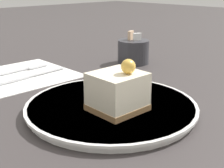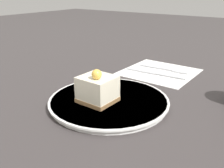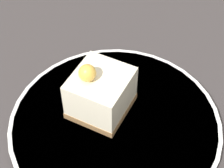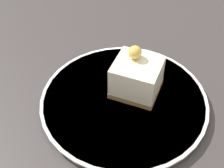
{
  "view_description": "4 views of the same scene",
  "coord_description": "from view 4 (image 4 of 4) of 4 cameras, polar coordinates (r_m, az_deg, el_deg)",
  "views": [
    {
      "loc": [
        0.33,
        -0.36,
        0.2
      ],
      "look_at": [
        -0.01,
        -0.02,
        0.04
      ],
      "focal_mm": 50.0,
      "sensor_mm": 36.0,
      "label": 1
    },
    {
      "loc": [
        0.42,
        0.28,
        0.25
      ],
      "look_at": [
        0.01,
        -0.02,
        0.06
      ],
      "focal_mm": 40.0,
      "sensor_mm": 36.0,
      "label": 2
    },
    {
      "loc": [
        -0.12,
        0.23,
        0.4
      ],
      "look_at": [
        0.01,
        -0.05,
        0.06
      ],
      "focal_mm": 60.0,
      "sensor_mm": 36.0,
      "label": 3
    },
    {
      "loc": [
        -0.33,
        -0.13,
        0.39
      ],
      "look_at": [
        -0.01,
        -0.01,
        0.05
      ],
      "focal_mm": 50.0,
      "sensor_mm": 36.0,
      "label": 4
    }
  ],
  "objects": [
    {
      "name": "plate",
      "position": [
        0.51,
        2.07,
        -3.39
      ],
      "size": [
        0.27,
        0.27,
        0.01
      ],
      "color": "silver",
      "rests_on": "ground_plane"
    },
    {
      "name": "ground_plane",
      "position": [
        0.53,
        -1.01,
        -2.85
      ],
      "size": [
        4.0,
        4.0,
        0.0
      ],
      "primitive_type": "plane",
      "color": "#383333"
    },
    {
      "name": "cake_slice",
      "position": [
        0.51,
        4.53,
        1.34
      ],
      "size": [
        0.07,
        0.08,
        0.08
      ],
      "rotation": [
        0.0,
        0.0,
        -0.03
      ],
      "color": "olive",
      "rests_on": "plate"
    }
  ]
}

